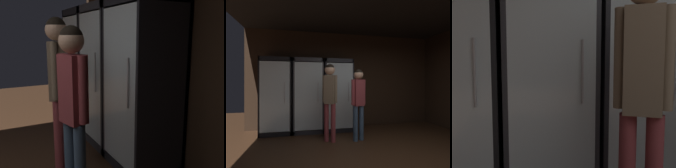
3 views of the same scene
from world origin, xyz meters
TOP-DOWN VIEW (x-y plane):
  - wall_back at (0.00, 3.03)m, footprint 6.00×0.06m
  - cooler_far_left at (-2.10, 2.71)m, footprint 0.77×0.66m
  - cooler_left at (-1.29, 2.71)m, footprint 0.77×0.66m
  - cooler_center at (-0.49, 2.71)m, footprint 0.77×0.66m
  - shopper_near at (-0.84, 1.79)m, footprint 0.31×0.24m
  - shopper_far at (-0.19, 1.74)m, footprint 0.35×0.21m

SIDE VIEW (x-z plane):
  - cooler_left at x=-1.29m, z-range -0.03..1.92m
  - cooler_far_left at x=-2.10m, z-range -0.03..1.92m
  - cooler_center at x=-0.49m, z-range -0.02..1.92m
  - shopper_far at x=-0.19m, z-range 0.20..1.81m
  - shopper_near at x=-0.84m, z-range 0.23..1.95m
  - wall_back at x=0.00m, z-range 0.00..2.80m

